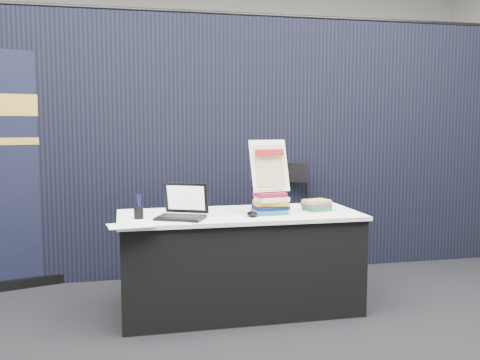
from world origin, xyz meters
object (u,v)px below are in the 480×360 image
at_px(info_sign, 269,166).
at_px(stacking_chair, 290,215).
at_px(laptop, 180,210).
at_px(pullup_banner, 7,185).
at_px(book_stack_short, 317,205).
at_px(display_table, 240,262).
at_px(book_stack_tall, 270,203).

bearing_deg(info_sign, stacking_chair, 52.38).
distance_m(laptop, pullup_banner, 1.73).
distance_m(laptop, info_sign, 0.74).
bearing_deg(book_stack_short, info_sign, -174.84).
height_order(display_table, book_stack_tall, book_stack_tall).
height_order(book_stack_short, stacking_chair, stacking_chair).
relative_size(book_stack_short, pullup_banner, 0.11).
height_order(display_table, laptop, laptop).
bearing_deg(book_stack_tall, laptop, -175.65).
distance_m(book_stack_tall, pullup_banner, 2.27).
bearing_deg(laptop, display_table, 39.89).
height_order(pullup_banner, stacking_chair, pullup_banner).
bearing_deg(book_stack_short, display_table, 178.79).
bearing_deg(display_table, stacking_chair, 49.83).
xyz_separation_m(book_stack_short, pullup_banner, (-2.42, 0.96, 0.11)).
relative_size(laptop, info_sign, 0.97).
xyz_separation_m(pullup_banner, stacking_chair, (2.46, -0.18, -0.32)).
relative_size(display_table, pullup_banner, 0.89).
bearing_deg(pullup_banner, book_stack_short, -38.63).
bearing_deg(book_stack_tall, info_sign, 90.00).
distance_m(book_stack_short, pullup_banner, 2.61).
bearing_deg(display_table, laptop, -164.21).
relative_size(info_sign, stacking_chair, 0.38).
distance_m(display_table, info_sign, 0.76).
bearing_deg(laptop, info_sign, 31.00).
relative_size(display_table, info_sign, 4.49).
distance_m(display_table, stacking_chair, 1.02).
bearing_deg(book_stack_short, laptop, -173.74).
bearing_deg(laptop, book_stack_short, 30.36).
relative_size(laptop, stacking_chair, 0.37).
xyz_separation_m(display_table, laptop, (-0.46, -0.13, 0.43)).
xyz_separation_m(display_table, pullup_banner, (-1.81, 0.95, 0.52)).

